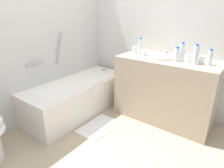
% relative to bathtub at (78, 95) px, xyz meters
% --- Properties ---
extents(ground_plane, '(4.03, 4.03, 0.00)m').
position_rel_bathtub_xyz_m(ground_plane, '(-0.61, -0.83, -0.26)').
color(ground_plane, tan).
extents(wall_back_tiled, '(3.43, 0.10, 2.52)m').
position_rel_bathtub_xyz_m(wall_back_tiled, '(-0.61, 0.38, 1.00)').
color(wall_back_tiled, silver).
rests_on(wall_back_tiled, ground_plane).
extents(wall_right_mirror, '(0.10, 2.73, 2.52)m').
position_rel_bathtub_xyz_m(wall_right_mirror, '(0.96, -0.83, 1.00)').
color(wall_right_mirror, silver).
rests_on(wall_right_mirror, ground_plane).
extents(bathtub, '(1.66, 0.67, 1.18)m').
position_rel_bathtub_xyz_m(bathtub, '(0.00, 0.00, 0.00)').
color(bathtub, white).
rests_on(bathtub, ground_plane).
extents(vanity_counter, '(0.62, 1.32, 0.89)m').
position_rel_bathtub_xyz_m(vanity_counter, '(0.60, -1.14, 0.18)').
color(vanity_counter, tan).
rests_on(vanity_counter, ground_plane).
extents(sink_basin, '(0.33, 0.33, 0.04)m').
position_rel_bathtub_xyz_m(sink_basin, '(0.56, -1.05, 0.64)').
color(sink_basin, white).
rests_on(sink_basin, vanity_counter).
extents(sink_faucet, '(0.13, 0.15, 0.07)m').
position_rel_bathtub_xyz_m(sink_faucet, '(0.74, -1.05, 0.65)').
color(sink_faucet, '#B8B8BD').
rests_on(sink_faucet, vanity_counter).
extents(water_bottle_0, '(0.06, 0.06, 0.19)m').
position_rel_bathtub_xyz_m(water_bottle_0, '(0.59, -1.63, 0.71)').
color(water_bottle_0, silver).
rests_on(water_bottle_0, vanity_counter).
extents(water_bottle_1, '(0.06, 0.06, 0.24)m').
position_rel_bathtub_xyz_m(water_bottle_1, '(0.59, -0.71, 0.74)').
color(water_bottle_1, silver).
rests_on(water_bottle_1, vanity_counter).
extents(water_bottle_2, '(0.06, 0.06, 0.23)m').
position_rel_bathtub_xyz_m(water_bottle_2, '(0.63, -1.29, 0.73)').
color(water_bottle_2, silver).
rests_on(water_bottle_2, vanity_counter).
extents(water_bottle_3, '(0.07, 0.07, 0.18)m').
position_rel_bathtub_xyz_m(water_bottle_3, '(0.53, -1.26, 0.71)').
color(water_bottle_3, silver).
rests_on(water_bottle_3, vanity_counter).
extents(water_bottle_4, '(0.06, 0.06, 0.24)m').
position_rel_bathtub_xyz_m(water_bottle_4, '(0.54, -1.48, 0.74)').
color(water_bottle_4, silver).
rests_on(water_bottle_4, vanity_counter).
extents(drinking_glass_0, '(0.07, 0.07, 0.10)m').
position_rel_bathtub_xyz_m(drinking_glass_0, '(0.58, -1.39, 0.67)').
color(drinking_glass_0, white).
rests_on(drinking_glass_0, vanity_counter).
extents(drinking_glass_1, '(0.07, 0.07, 0.08)m').
position_rel_bathtub_xyz_m(drinking_glass_1, '(0.56, -0.79, 0.67)').
color(drinking_glass_1, white).
rests_on(drinking_glass_1, vanity_counter).
extents(drinking_glass_2, '(0.07, 0.07, 0.09)m').
position_rel_bathtub_xyz_m(drinking_glass_2, '(0.60, -1.54, 0.67)').
color(drinking_glass_2, white).
rests_on(drinking_glass_2, vanity_counter).
extents(drinking_glass_3, '(0.07, 0.07, 0.10)m').
position_rel_bathtub_xyz_m(drinking_glass_3, '(0.62, -0.61, 0.67)').
color(drinking_glass_3, white).
rests_on(drinking_glass_3, vanity_counter).
extents(bath_mat, '(0.56, 0.36, 0.01)m').
position_rel_bathtub_xyz_m(bath_mat, '(-0.17, -0.55, -0.26)').
color(bath_mat, white).
rests_on(bath_mat, ground_plane).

